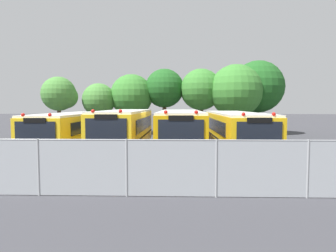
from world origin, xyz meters
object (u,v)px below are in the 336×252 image
Objects in this scene: school_bus_0 at (72,130)px; tree_5 at (238,90)px; school_bus_2 at (180,129)px; tree_3 at (165,89)px; tree_6 at (257,87)px; tree_2 at (132,95)px; tree_4 at (201,89)px; tree_1 at (98,100)px; school_bus_1 at (125,129)px; school_bus_3 at (235,130)px; traffic_cone at (165,179)px; tree_0 at (60,95)px.

tree_5 is at bearing -140.08° from school_bus_0.
school_bus_2 reaches higher than school_bus_0.
tree_3 is 0.89× the size of tree_6.
school_bus_2 is 14.56m from tree_6.
tree_3 is (3.39, 0.07, 0.59)m from tree_2.
tree_4 is 0.96× the size of tree_5.
tree_1 is 3.31m from tree_2.
school_bus_3 is at bearing 179.06° from school_bus_1.
school_bus_0 is 0.90× the size of school_bus_2.
tree_1 is 10.16m from tree_4.
school_bus_2 is at bearing -123.40° from tree_6.
tree_6 is at bearing 6.70° from tree_4.
tree_6 reaches higher than tree_3.
tree_1 is 20.53m from traffic_cone.
tree_3 is at bearing 175.30° from tree_4.
school_bus_2 is 1.51× the size of tree_6.
tree_4 is at bearing 8.16° from tree_0.
tree_1 is at bearing 111.14° from traffic_cone.
school_bus_3 is 11.10m from tree_5.
tree_6 is at bearing -123.19° from school_bus_2.
traffic_cone is at bearing 109.59° from school_bus_1.
tree_2 is (2.18, 11.22, 2.60)m from school_bus_0.
tree_1 is at bearing -177.10° from tree_4.
school_bus_0 is 3.47m from school_bus_1.
tree_4 is at bearing -116.15° from school_bus_1.
tree_4 is 20.08m from traffic_cone.
tree_5 is at bearing -14.43° from tree_4.
tree_4 is at bearing -84.35° from school_bus_3.
school_bus_1 is at bearing -116.69° from tree_4.
tree_5 reaches higher than school_bus_3.
school_bus_0 is at bearing -116.27° from tree_3.
tree_4 is 3.60m from tree_5.
school_bus_2 is at bearing 85.59° from traffic_cone.
school_bus_0 is at bearing -129.55° from tree_4.
tree_0 is 0.86× the size of tree_4.
school_bus_0 is 10.34m from school_bus_3.
tree_3 is 3.52m from tree_4.
tree_4 is at bearing -100.64° from school_bus_2.
tree_6 is 15.68× the size of traffic_cone.
tree_5 is at bearing 3.45° from tree_0.
school_bus_1 is 1.56× the size of tree_4.
tree_6 is at bearing 35.62° from tree_5.
school_bus_3 is 1.69× the size of tree_3.
tree_3 is (5.57, 11.29, 3.19)m from school_bus_0.
tree_5 reaches higher than traffic_cone.
tree_5 is (2.24, 10.46, 2.94)m from school_bus_3.
tree_1 is at bearing -173.06° from tree_3.
tree_0 reaches higher than school_bus_1.
school_bus_0 is at bearing -65.06° from tree_0.
tree_3 is at bearing 170.38° from tree_5.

